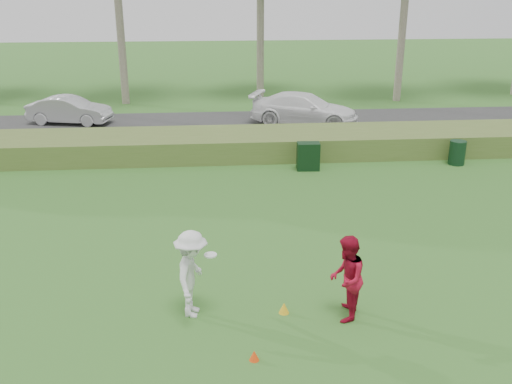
{
  "coord_description": "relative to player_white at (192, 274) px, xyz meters",
  "views": [
    {
      "loc": [
        -1.23,
        -10.5,
        6.69
      ],
      "look_at": [
        0.0,
        4.0,
        1.3
      ],
      "focal_mm": 40.0,
      "sensor_mm": 36.0,
      "label": 1
    }
  ],
  "objects": [
    {
      "name": "utility_cabinet",
      "position": [
        4.13,
        9.66,
        -0.44
      ],
      "size": [
        0.86,
        0.56,
        1.04
      ],
      "primitive_type": "cube",
      "rotation": [
        0.0,
        0.0,
        -0.05
      ],
      "color": "black",
      "rests_on": "ground"
    },
    {
      "name": "player_white",
      "position": [
        0.0,
        0.0,
        0.0
      ],
      "size": [
        1.0,
        1.35,
        1.92
      ],
      "rotation": [
        0.0,
        0.0,
        1.39
      ],
      "color": "silver",
      "rests_on": "ground"
    },
    {
      "name": "player_red",
      "position": [
        3.19,
        -0.41,
        -0.03
      ],
      "size": [
        0.95,
        1.08,
        1.86
      ],
      "primitive_type": "imported",
      "rotation": [
        0.0,
        0.0,
        -1.89
      ],
      "color": "maroon",
      "rests_on": "ground"
    },
    {
      "name": "ground",
      "position": [
        1.67,
        -0.12,
        -0.96
      ],
      "size": [
        120.0,
        120.0,
        0.0
      ],
      "primitive_type": "plane",
      "color": "#296120",
      "rests_on": "ground"
    },
    {
      "name": "park_road",
      "position": [
        1.67,
        16.88,
        -0.93
      ],
      "size": [
        80.0,
        6.0,
        0.06
      ],
      "primitive_type": "cube",
      "color": "#2D2D2D",
      "rests_on": "ground"
    },
    {
      "name": "cone_yellow",
      "position": [
        1.94,
        -0.13,
        -0.84
      ],
      "size": [
        0.22,
        0.22,
        0.25
      ],
      "primitive_type": "cone",
      "color": "gold",
      "rests_on": "ground"
    },
    {
      "name": "reed_strip",
      "position": [
        1.67,
        11.88,
        -0.51
      ],
      "size": [
        80.0,
        3.0,
        0.9
      ],
      "primitive_type": "cube",
      "color": "#4B6628",
      "rests_on": "ground"
    },
    {
      "name": "car_right",
      "position": [
        5.14,
        16.66,
        -0.14
      ],
      "size": [
        5.65,
        3.9,
        1.52
      ],
      "primitive_type": "imported",
      "rotation": [
        0.0,
        0.0,
        1.19
      ],
      "color": "white",
      "rests_on": "park_road"
    },
    {
      "name": "cone_orange",
      "position": [
        1.17,
        -1.7,
        -0.86
      ],
      "size": [
        0.19,
        0.19,
        0.21
      ],
      "primitive_type": "cone",
      "color": "#F5400C",
      "rests_on": "ground"
    },
    {
      "name": "car_mid",
      "position": [
        -6.39,
        17.81,
        -0.23
      ],
      "size": [
        4.26,
        2.27,
        1.34
      ],
      "primitive_type": "imported",
      "rotation": [
        0.0,
        0.0,
        1.35
      ],
      "color": "silver",
      "rests_on": "park_road"
    },
    {
      "name": "trash_bin",
      "position": [
        10.0,
        9.84,
        -0.49
      ],
      "size": [
        0.78,
        0.78,
        0.93
      ],
      "primitive_type": "cylinder",
      "rotation": [
        0.0,
        0.0,
        0.32
      ],
      "color": "black",
      "rests_on": "ground"
    }
  ]
}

